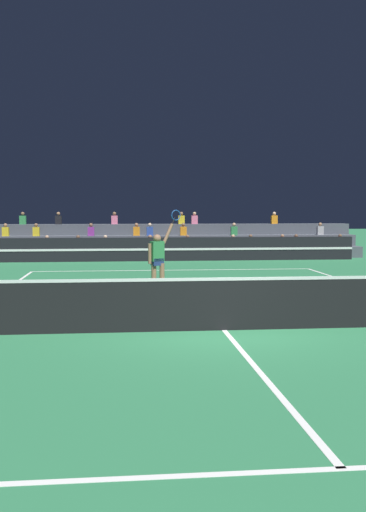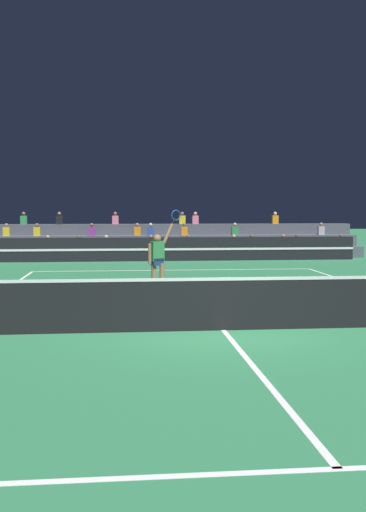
# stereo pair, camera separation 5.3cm
# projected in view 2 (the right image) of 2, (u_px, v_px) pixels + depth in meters

# --- Properties ---
(ground_plane) EXTENTS (120.00, 120.00, 0.00)m
(ground_plane) POSITION_uv_depth(u_px,v_px,m) (223.00, 330.00, 11.93)
(ground_plane) COLOR #2D7A4C
(court_lines) EXTENTS (11.10, 23.90, 0.01)m
(court_lines) POSITION_uv_depth(u_px,v_px,m) (223.00, 330.00, 11.93)
(court_lines) COLOR white
(court_lines) RESTS_ON ground
(tennis_net) EXTENTS (12.00, 0.10, 1.10)m
(tennis_net) POSITION_uv_depth(u_px,v_px,m) (224.00, 303.00, 11.89)
(tennis_net) COLOR slate
(tennis_net) RESTS_ON ground
(sponsor_banner_wall) EXTENTS (18.00, 0.26, 1.10)m
(sponsor_banner_wall) POSITION_uv_depth(u_px,v_px,m) (166.00, 249.00, 27.97)
(sponsor_banner_wall) COLOR black
(sponsor_banner_wall) RESTS_ON ground
(bleacher_stand) EXTENTS (19.86, 2.85, 2.28)m
(bleacher_stand) POSITION_uv_depth(u_px,v_px,m) (162.00, 244.00, 30.48)
(bleacher_stand) COLOR #4C515B
(bleacher_stand) RESTS_ON ground
(tennis_player) EXTENTS (1.00, 0.56, 2.45)m
(tennis_player) POSITION_uv_depth(u_px,v_px,m) (158.00, 260.00, 16.78)
(tennis_player) COLOR #9E7051
(tennis_player) RESTS_ON ground
(tennis_ball) EXTENTS (0.07, 0.07, 0.07)m
(tennis_ball) POSITION_uv_depth(u_px,v_px,m) (95.00, 283.00, 19.38)
(tennis_ball) COLOR #C6DB33
(tennis_ball) RESTS_ON ground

